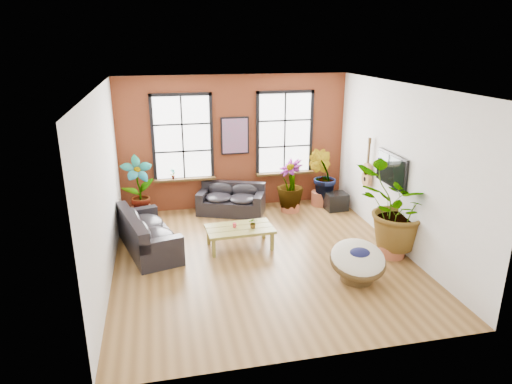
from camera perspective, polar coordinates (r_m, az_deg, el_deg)
room at (r=9.12m, az=0.61°, el=2.07°), size 6.04×6.54×3.54m
sofa_back at (r=11.92m, az=-3.08°, el=-0.99°), size 1.88×1.39×0.78m
sofa_left at (r=10.06m, az=-13.56°, el=-5.13°), size 1.41×2.28×0.84m
coffee_table at (r=9.93m, az=-2.05°, el=-4.75°), size 1.48×0.90×0.55m
papasan_chair at (r=8.82m, az=12.60°, el=-8.38°), size 1.14×1.15×0.79m
poster at (r=11.97m, az=-2.65°, el=7.04°), size 0.74×0.06×0.98m
tv_wall_unit at (r=10.60m, az=15.71°, el=2.56°), size 0.13×1.86×1.20m
media_box at (r=12.34m, az=9.97°, el=-1.17°), size 0.57×0.48×0.46m
pot_back_left at (r=11.87m, az=-14.10°, el=-2.53°), size 0.51×0.51×0.36m
pot_back_right at (r=12.65m, az=8.11°, el=-0.76°), size 0.69×0.69×0.38m
pot_right_wall at (r=10.04m, az=16.57°, el=-6.57°), size 0.72×0.72×0.41m
pot_mid at (r=12.11m, az=4.28°, el=-1.56°), size 0.60×0.60×0.36m
floor_plant_back_left at (r=11.61m, az=-14.48°, el=0.73°), size 0.91×0.74×1.50m
floor_plant_back_right at (r=12.43m, az=8.28°, el=2.03°), size 0.97×0.95×1.38m
floor_plant_right_wall at (r=9.73m, az=17.25°, el=-2.02°), size 1.97×1.84×1.79m
floor_plant_mid at (r=11.91m, az=4.29°, el=1.09°), size 0.92×0.92×1.26m
table_plant at (r=9.85m, az=-0.35°, el=-3.88°), size 0.24×0.22×0.23m
sill_plant_left at (r=11.98m, az=-10.35°, el=2.25°), size 0.17×0.17×0.27m
sill_plant_right at (r=12.52m, az=5.15°, el=3.19°), size 0.19×0.19×0.27m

